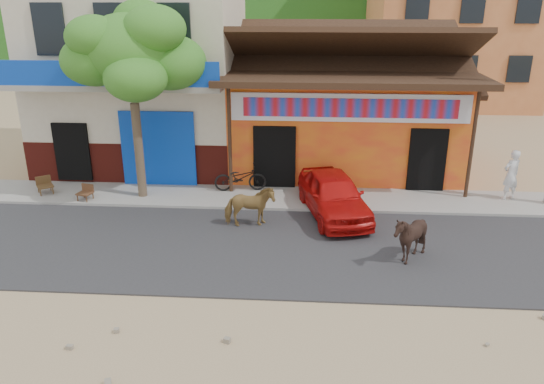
{
  "coord_description": "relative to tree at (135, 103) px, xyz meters",
  "views": [
    {
      "loc": [
        0.66,
        -9.91,
        6.26
      ],
      "look_at": [
        -0.21,
        3.0,
        1.4
      ],
      "focal_mm": 35.0,
      "sensor_mm": 36.0,
      "label": 1
    }
  ],
  "objects": [
    {
      "name": "cafe_building",
      "position": [
        -0.9,
        4.2,
        0.38
      ],
      "size": [
        7.0,
        6.0,
        7.0
      ],
      "primitive_type": "cube",
      "color": "beige",
      "rests_on": "ground"
    },
    {
      "name": "road",
      "position": [
        4.6,
        -3.3,
        -3.1
      ],
      "size": [
        60.0,
        5.0,
        0.04
      ],
      "primitive_type": "cube",
      "color": "#28282B",
      "rests_on": "ground"
    },
    {
      "name": "pedestrian",
      "position": [
        11.69,
        0.49,
        -2.19
      ],
      "size": [
        0.7,
        0.59,
        1.62
      ],
      "primitive_type": "imported",
      "rotation": [
        0.0,
        0.0,
        3.55
      ],
      "color": "white",
      "rests_on": "sidewalk"
    },
    {
      "name": "tree",
      "position": [
        0.0,
        0.0,
        0.0
      ],
      "size": [
        3.0,
        3.0,
        6.0
      ],
      "primitive_type": null,
      "color": "#2D721E",
      "rests_on": "sidewalk"
    },
    {
      "name": "ground",
      "position": [
        4.6,
        -5.8,
        -3.12
      ],
      "size": [
        120.0,
        120.0,
        0.0
      ],
      "primitive_type": "plane",
      "color": "#9E825B",
      "rests_on": "ground"
    },
    {
      "name": "cafe_chair_right",
      "position": [
        -3.23,
        -0.01,
        -2.49
      ],
      "size": [
        0.66,
        0.66,
        1.02
      ],
      "primitive_type": null,
      "rotation": [
        0.0,
        0.0,
        0.63
      ],
      "color": "#52371B",
      "rests_on": "sidewalk"
    },
    {
      "name": "cow_tan",
      "position": [
        3.69,
        -1.98,
        -2.49
      ],
      "size": [
        1.5,
        0.9,
        1.18
      ],
      "primitive_type": "imported",
      "rotation": [
        0.0,
        0.0,
        1.77
      ],
      "color": "olive",
      "rests_on": "road"
    },
    {
      "name": "cafe_chair_left",
      "position": [
        -1.7,
        -0.5,
        -2.55
      ],
      "size": [
        0.5,
        0.5,
        0.89
      ],
      "primitive_type": null,
      "rotation": [
        0.0,
        0.0,
        -0.24
      ],
      "color": "#4A2C18",
      "rests_on": "sidewalk"
    },
    {
      "name": "scooter",
      "position": [
        3.1,
        0.69,
        -2.55
      ],
      "size": [
        1.77,
        0.83,
        0.9
      ],
      "primitive_type": "imported",
      "rotation": [
        0.0,
        0.0,
        1.71
      ],
      "color": "black",
      "rests_on": "sidewalk"
    },
    {
      "name": "cow_dark",
      "position": [
        7.84,
        -3.79,
        -2.44
      ],
      "size": [
        1.29,
        1.19,
        1.27
      ],
      "primitive_type": "imported",
      "rotation": [
        0.0,
        0.0,
        -1.42
      ],
      "color": "black",
      "rests_on": "road"
    },
    {
      "name": "red_car",
      "position": [
        6.09,
        -1.0,
        -2.43
      ],
      "size": [
        2.41,
        4.07,
        1.3
      ],
      "primitive_type": "imported",
      "rotation": [
        0.0,
        0.0,
        0.25
      ],
      "color": "red",
      "rests_on": "road"
    },
    {
      "name": "dance_club",
      "position": [
        6.6,
        4.2,
        -1.32
      ],
      "size": [
        8.0,
        6.0,
        3.6
      ],
      "primitive_type": "cube",
      "color": "orange",
      "rests_on": "ground"
    },
    {
      "name": "sidewalk",
      "position": [
        4.6,
        0.2,
        -3.06
      ],
      "size": [
        60.0,
        2.0,
        0.12
      ],
      "primitive_type": "cube",
      "color": "gray",
      "rests_on": "ground"
    }
  ]
}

